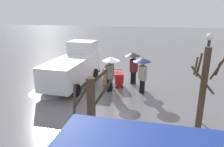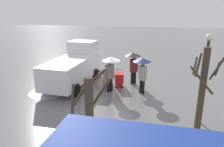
{
  "view_description": "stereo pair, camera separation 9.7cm",
  "coord_description": "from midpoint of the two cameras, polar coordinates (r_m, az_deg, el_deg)",
  "views": [
    {
      "loc": [
        -1.67,
        12.94,
        4.81
      ],
      "look_at": [
        0.77,
        1.04,
        1.05
      ],
      "focal_mm": 34.06,
      "sensor_mm": 36.0,
      "label": 1
    },
    {
      "loc": [
        -1.77,
        12.92,
        4.81
      ],
      "look_at": [
        0.77,
        1.04,
        1.05
      ],
      "focal_mm": 34.06,
      "sensor_mm": 36.0,
      "label": 2
    }
  ],
  "objects": [
    {
      "name": "bare_tree_near",
      "position": [
        8.46,
        23.37,
        -4.42
      ],
      "size": [
        1.12,
        1.12,
        3.52
      ],
      "color": "#423323",
      "rests_on": "ground"
    },
    {
      "name": "bare_tree_far",
      "position": [
        6.23,
        -5.59,
        -13.28
      ],
      "size": [
        1.22,
        1.22,
        3.22
      ],
      "color": "#423323",
      "rests_on": "ground"
    },
    {
      "name": "street_lamp",
      "position": [
        9.49,
        23.94,
        0.79
      ],
      "size": [
        0.28,
        0.28,
        3.86
      ],
      "color": "#2D2D33",
      "rests_on": "ground"
    },
    {
      "name": "pedestrian_black_side",
      "position": [
        12.24,
        8.36,
        1.74
      ],
      "size": [
        1.04,
        1.04,
        2.15
      ],
      "color": "black",
      "rests_on": "ground"
    },
    {
      "name": "slush_patch_under_van",
      "position": [
        8.64,
        0.16,
        -16.58
      ],
      "size": [
        1.97,
        1.97,
        0.01
      ],
      "primitive_type": "cylinder",
      "color": "#ADAFB5",
      "rests_on": "ground"
    },
    {
      "name": "cargo_van_parked_right",
      "position": [
        13.97,
        -10.04,
        1.87
      ],
      "size": [
        2.43,
        5.45,
        2.6
      ],
      "color": "white",
      "rests_on": "ground"
    },
    {
      "name": "pedestrian_pink_side",
      "position": [
        13.71,
        5.9,
        3.44
      ],
      "size": [
        1.04,
        1.04,
        2.15
      ],
      "color": "black",
      "rests_on": "ground"
    },
    {
      "name": "slush_patch_mid_street",
      "position": [
        13.23,
        -16.7,
        -4.87
      ],
      "size": [
        2.16,
        2.16,
        0.01
      ],
      "primitive_type": "cylinder",
      "color": "silver",
      "rests_on": "ground"
    },
    {
      "name": "pedestrian_white_side",
      "position": [
        12.36,
        -0.19,
        2.08
      ],
      "size": [
        1.04,
        1.04,
        2.15
      ],
      "color": "black",
      "rests_on": "ground"
    },
    {
      "name": "ground_plane",
      "position": [
        13.9,
        4.2,
        -3.09
      ],
      "size": [
        90.0,
        90.0,
        0.0
      ],
      "primitive_type": "plane",
      "color": "slate"
    },
    {
      "name": "hand_dolly_boxes",
      "position": [
        13.31,
        -1.16,
        -1.06
      ],
      "size": [
        0.58,
        0.75,
        1.32
      ],
      "color": "#515156",
      "rests_on": "ground"
    },
    {
      "name": "shopping_cart_vendor",
      "position": [
        13.45,
        2.07,
        -1.18
      ],
      "size": [
        0.75,
        0.94,
        1.04
      ],
      "color": "red",
      "rests_on": "ground"
    }
  ]
}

